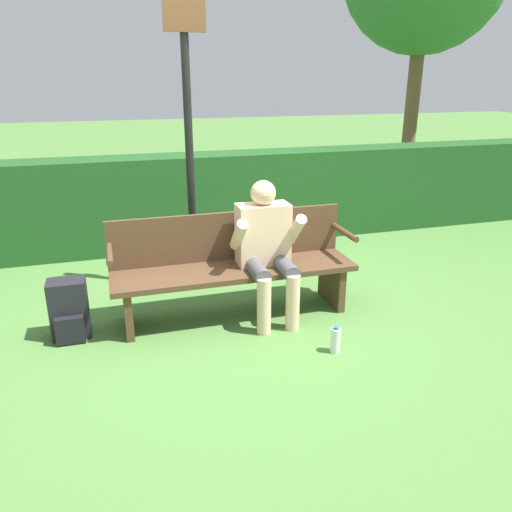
# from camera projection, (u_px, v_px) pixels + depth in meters

# --- Properties ---
(ground_plane) EXTENTS (40.00, 40.00, 0.00)m
(ground_plane) POSITION_uv_depth(u_px,v_px,m) (236.00, 315.00, 4.22)
(ground_plane) COLOR #4C7A38
(hedge_back) EXTENTS (12.00, 0.51, 1.06)m
(hedge_back) POSITION_uv_depth(u_px,v_px,m) (193.00, 200.00, 5.83)
(hedge_back) COLOR #1E4C1E
(hedge_back) RESTS_ON ground
(park_bench) EXTENTS (1.99, 0.49, 0.84)m
(park_bench) POSITION_uv_depth(u_px,v_px,m) (233.00, 264.00, 4.13)
(park_bench) COLOR #513823
(park_bench) RESTS_ON ground
(person_seated) EXTENTS (0.56, 0.58, 1.13)m
(person_seated) POSITION_uv_depth(u_px,v_px,m) (266.00, 244.00, 4.03)
(person_seated) COLOR beige
(person_seated) RESTS_ON ground
(backpack) EXTENTS (0.28, 0.27, 0.46)m
(backpack) POSITION_uv_depth(u_px,v_px,m) (69.00, 311.00, 3.80)
(backpack) COLOR black
(backpack) RESTS_ON ground
(water_bottle) EXTENTS (0.07, 0.07, 0.21)m
(water_bottle) POSITION_uv_depth(u_px,v_px,m) (336.00, 340.00, 3.62)
(water_bottle) COLOR white
(water_bottle) RESTS_ON ground
(signpost) EXTENTS (0.34, 0.09, 2.56)m
(signpost) POSITION_uv_depth(u_px,v_px,m) (189.00, 132.00, 4.28)
(signpost) COLOR black
(signpost) RESTS_ON ground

